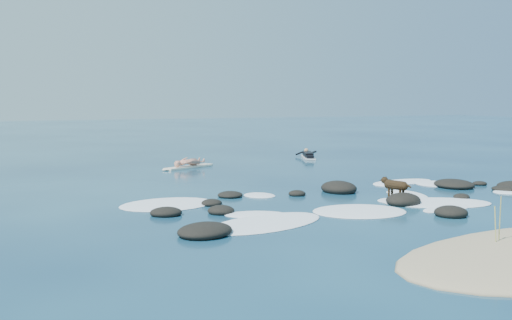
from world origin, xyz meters
name	(u,v)px	position (x,y,z in m)	size (l,w,h in m)	color
ground	(357,195)	(0.00, 0.00, 0.00)	(160.00, 160.00, 0.00)	#0A2642
reef_rocks	(381,197)	(0.18, -1.06, 0.10)	(14.44, 6.94, 0.51)	black
breaking_foam	(349,202)	(-1.02, -1.06, 0.01)	(14.53, 6.82, 0.12)	white
standing_surfer_rig	(188,153)	(-2.90, 9.81, 0.72)	(3.03, 1.65, 1.83)	#FFEACB
paddling_surfer_rig	(308,155)	(4.53, 11.47, 0.16)	(1.67, 2.67, 0.47)	silver
dog	(394,185)	(0.39, -1.50, 0.52)	(0.52, 1.21, 0.78)	black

